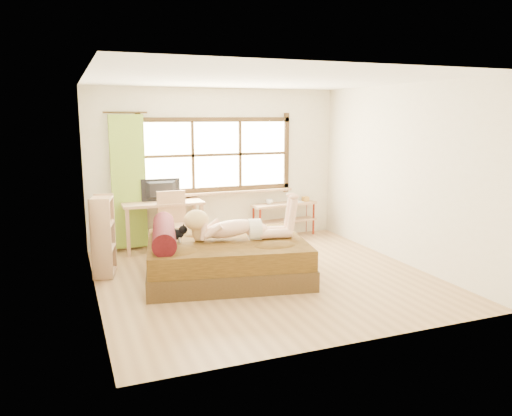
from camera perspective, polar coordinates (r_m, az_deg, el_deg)
name	(u,v)px	position (r m, az deg, el deg)	size (l,w,h in m)	color
floor	(264,277)	(7.08, 0.95, -7.85)	(4.50, 4.50, 0.00)	#9E754C
ceiling	(265,79)	(6.73, 1.03, 14.51)	(4.50, 4.50, 0.00)	white
wall_back	(217,166)	(8.89, -4.53, 4.81)	(4.50, 4.50, 0.00)	silver
wall_front	(355,211)	(4.80, 11.21, -0.30)	(4.50, 4.50, 0.00)	silver
wall_left	(91,190)	(6.29, -18.37, 1.92)	(4.50, 4.50, 0.00)	silver
wall_right	(402,174)	(7.90, 16.31, 3.70)	(4.50, 4.50, 0.00)	silver
window	(217,157)	(8.84, -4.48, 5.82)	(2.80, 0.16, 1.46)	#FFEDBF
curtain	(129,182)	(8.48, -14.36, 2.87)	(0.55, 0.10, 2.20)	olive
bed	(223,257)	(7.00, -3.85, -5.57)	(2.45, 2.10, 0.82)	#311F0E
woman	(237,216)	(6.87, -2.14, -0.94)	(1.52, 0.43, 0.65)	beige
kitten	(173,233)	(6.83, -9.47, -2.83)	(0.33, 0.13, 0.26)	black
desk	(163,208)	(8.44, -10.63, 0.00)	(1.32, 0.61, 0.82)	#A47D59
monitor	(161,190)	(8.44, -10.77, 2.02)	(0.64, 0.08, 0.37)	black
chair	(173,220)	(8.15, -9.44, -1.35)	(0.46, 0.46, 1.03)	#A47D59
pipe_shelf	(285,212)	(9.29, 3.30, -0.45)	(1.29, 0.47, 0.72)	#A47D59
cup	(269,202)	(9.13, 1.53, 0.72)	(0.12, 0.12, 0.09)	gray
book	(294,202)	(9.33, 4.36, 0.68)	(0.15, 0.21, 0.02)	gray
bookshelf	(103,236)	(7.32, -17.07, -3.06)	(0.37, 0.54, 1.13)	#A47D59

